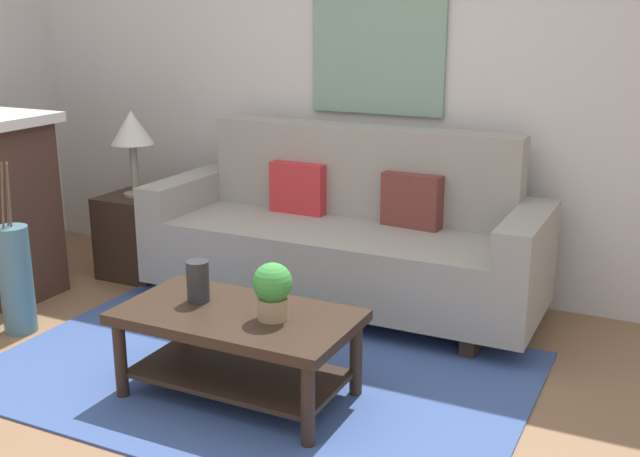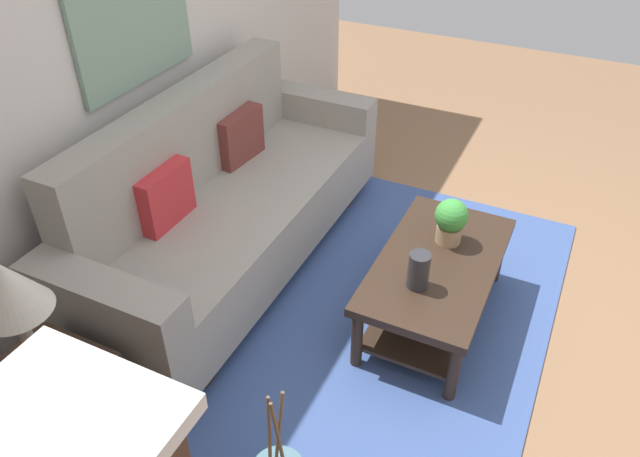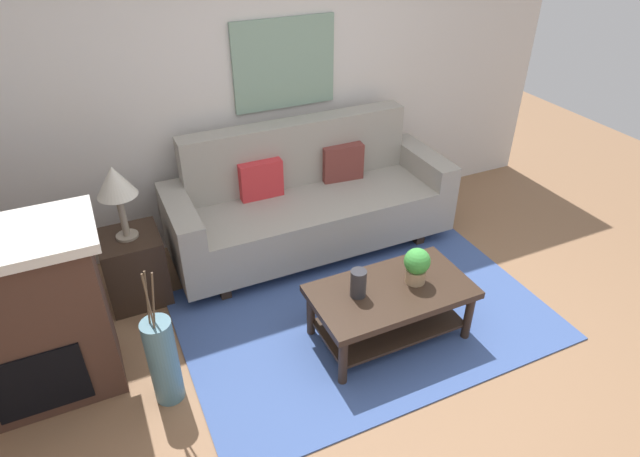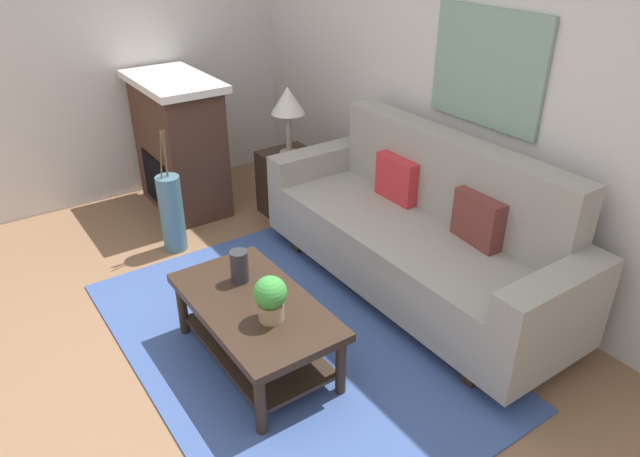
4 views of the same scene
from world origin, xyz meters
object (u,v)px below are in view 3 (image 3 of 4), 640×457
coffee_table (390,302)px  floor_vase (163,361)px  table_lamp (115,184)px  potted_plant_tabletop (417,265)px  couch (309,203)px  side_table (135,267)px  fireplace (25,320)px  throw_pillow_crimson (261,179)px  throw_pillow_maroon (342,162)px  tabletop_vase (358,283)px  framed_painting (284,64)px

coffee_table → floor_vase: bearing=175.7°
table_lamp → potted_plant_tabletop: bearing=-34.7°
couch → coffee_table: couch is taller
side_table → fireplace: size_ratio=0.48×
coffee_table → side_table: 1.95m
throw_pillow_crimson → fireplace: size_ratio=0.31×
side_table → table_lamp: (0.00, 0.00, 0.71)m
throw_pillow_maroon → floor_vase: (-1.87, -1.30, -0.37)m
potted_plant_tabletop → throw_pillow_crimson: bearing=113.2°
tabletop_vase → table_lamp: table_lamp is taller
tabletop_vase → side_table: tabletop_vase is taller
throw_pillow_maroon → framed_painting: bearing=138.0°
potted_plant_tabletop → table_lamp: bearing=145.3°
framed_painting → potted_plant_tabletop: bearing=-82.6°
tabletop_vase → potted_plant_tabletop: 0.43m
couch → floor_vase: couch is taller
potted_plant_tabletop → side_table: bearing=145.3°
throw_pillow_maroon → throw_pillow_crimson: bearing=180.0°
potted_plant_tabletop → framed_painting: size_ratio=0.30×
couch → throw_pillow_maroon: bearing=18.2°
side_table → floor_vase: bearing=-89.6°
table_lamp → floor_vase: size_ratio=0.92×
throw_pillow_crimson → table_lamp: size_ratio=0.63×
coffee_table → tabletop_vase: (-0.24, 0.04, 0.21)m
potted_plant_tabletop → framed_painting: 1.99m
floor_vase → table_lamp: bearing=90.4°
fireplace → tabletop_vase: bearing=-13.1°
throw_pillow_maroon → potted_plant_tabletop: bearing=-96.1°
tabletop_vase → fireplace: (-1.98, 0.46, 0.06)m
coffee_table → fireplace: fireplace is taller
couch → table_lamp: table_lamp is taller
table_lamp → floor_vase: table_lamp is taller
table_lamp → throw_pillow_maroon: bearing=6.8°
throw_pillow_crimson → potted_plant_tabletop: (0.61, -1.41, -0.11)m
floor_vase → throw_pillow_maroon: bearing=34.9°
coffee_table → throw_pillow_maroon: bearing=76.6°
potted_plant_tabletop → fireplace: fireplace is taller
throw_pillow_crimson → framed_painting: 0.96m
framed_painting → fireplace: bearing=-150.0°
throw_pillow_maroon → coffee_table: size_ratio=0.33×
tabletop_vase → framed_painting: bearing=83.4°
side_table → fireplace: (-0.68, -0.69, 0.31)m
coffee_table → table_lamp: bearing=142.1°
tabletop_vase → fireplace: fireplace is taller
side_table → floor_vase: (0.01, -1.08, 0.03)m
couch → potted_plant_tabletop: size_ratio=9.12×
couch → fireplace: (-2.17, -0.79, 0.15)m
fireplace → coffee_table: bearing=-12.8°
tabletop_vase → side_table: bearing=138.3°
couch → fireplace: fireplace is taller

